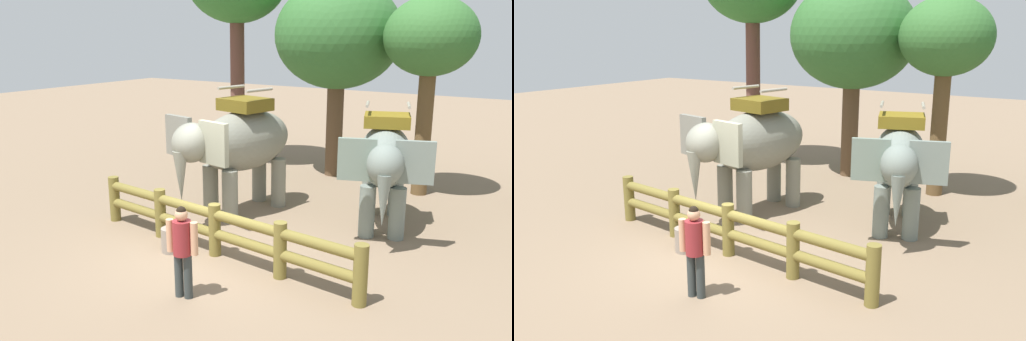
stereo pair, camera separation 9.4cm
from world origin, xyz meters
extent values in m
plane|color=#7D6650|center=(0.00, 0.00, 0.00)|extent=(60.00, 60.00, 0.00)
cylinder|color=brown|center=(-3.17, 0.45, 0.53)|extent=(0.24, 0.24, 1.05)
cylinder|color=brown|center=(-1.59, 0.27, 0.53)|extent=(0.24, 0.24, 1.05)
cylinder|color=brown|center=(0.00, 0.09, 0.53)|extent=(0.24, 0.24, 1.05)
cylinder|color=brown|center=(1.59, -0.09, 0.53)|extent=(0.24, 0.24, 1.05)
cylinder|color=brown|center=(3.17, -0.27, 0.53)|extent=(0.24, 0.24, 1.05)
cylinder|color=brown|center=(0.00, 0.09, 0.45)|extent=(6.37, 0.92, 0.20)
cylinder|color=brown|center=(0.00, 0.09, 0.85)|extent=(6.37, 0.92, 0.20)
cylinder|color=gray|center=(-0.86, 1.81, 0.61)|extent=(0.37, 0.37, 1.23)
cylinder|color=gray|center=(-1.52, 1.95, 0.61)|extent=(0.37, 0.37, 1.23)
cylinder|color=gray|center=(-0.52, 3.44, 0.61)|extent=(0.37, 0.37, 1.23)
cylinder|color=gray|center=(-1.18, 3.57, 0.61)|extent=(0.37, 0.37, 1.23)
ellipsoid|color=gray|center=(-1.02, 2.69, 1.77)|extent=(1.76, 2.96, 1.43)
ellipsoid|color=gray|center=(-1.35, 1.09, 1.95)|extent=(0.95, 1.06, 0.88)
cube|color=gray|center=(-0.74, 1.08, 2.00)|extent=(0.83, 0.29, 0.92)
cube|color=gray|center=(-1.91, 1.33, 2.00)|extent=(0.83, 0.29, 0.92)
cone|color=gray|center=(-1.42, 0.78, 1.24)|extent=(0.33, 0.33, 1.13)
cube|color=brown|center=(-1.02, 2.69, 2.63)|extent=(1.21, 1.11, 0.29)
cylinder|color=#A59E8C|center=(-0.56, 2.60, 2.99)|extent=(0.24, 0.83, 0.07)
cylinder|color=#A59E8C|center=(-1.48, 2.79, 2.99)|extent=(0.24, 0.83, 0.07)
cylinder|color=slate|center=(2.72, 2.86, 0.57)|extent=(0.34, 0.34, 1.13)
cylinder|color=slate|center=(2.14, 2.65, 0.57)|extent=(0.34, 0.34, 1.13)
cylinder|color=slate|center=(2.21, 4.30, 0.57)|extent=(0.34, 0.34, 1.13)
cylinder|color=slate|center=(1.62, 4.09, 0.57)|extent=(0.34, 0.34, 1.13)
ellipsoid|color=slate|center=(2.17, 3.48, 1.63)|extent=(1.92, 2.78, 1.32)
ellipsoid|color=slate|center=(2.68, 2.05, 1.79)|extent=(0.96, 1.04, 0.81)
cube|color=slate|center=(3.16, 2.34, 1.84)|extent=(0.75, 0.36, 0.85)
cube|color=slate|center=(2.12, 1.97, 1.84)|extent=(0.75, 0.36, 0.85)
cone|color=slate|center=(2.78, 1.77, 1.15)|extent=(0.30, 0.30, 1.04)
cube|color=brown|center=(2.17, 3.48, 2.42)|extent=(1.19, 1.12, 0.26)
cylinder|color=#A59E8C|center=(2.58, 3.62, 2.76)|extent=(0.32, 0.74, 0.07)
cylinder|color=#A59E8C|center=(1.77, 3.33, 2.76)|extent=(0.32, 0.74, 0.07)
cylinder|color=#303738|center=(0.69, -1.56, 0.38)|extent=(0.15, 0.15, 0.76)
cylinder|color=#303738|center=(0.53, -1.60, 0.38)|extent=(0.15, 0.15, 0.76)
cylinder|color=maroon|center=(0.61, -1.58, 1.05)|extent=(0.37, 0.37, 0.58)
cylinder|color=tan|center=(0.82, -1.53, 1.07)|extent=(0.12, 0.12, 0.55)
cylinder|color=tan|center=(0.40, -1.63, 1.07)|extent=(0.12, 0.12, 0.55)
sphere|color=tan|center=(0.61, -1.58, 1.45)|extent=(0.21, 0.21, 0.21)
sphere|color=black|center=(0.61, -1.58, 1.50)|extent=(0.16, 0.16, 0.16)
cylinder|color=brown|center=(-3.89, 6.54, 2.49)|extent=(0.45, 0.45, 4.99)
cylinder|color=brown|center=(-0.65, 6.98, 1.59)|extent=(0.50, 0.50, 3.18)
ellipsoid|color=#30652D|center=(-0.65, 6.98, 4.19)|extent=(3.67, 3.67, 3.12)
cylinder|color=brown|center=(2.17, 6.41, 1.76)|extent=(0.42, 0.42, 3.51)
ellipsoid|color=#32662D|center=(2.17, 6.41, 4.17)|extent=(2.37, 2.37, 2.01)
cylinder|color=gray|center=(-0.84, -0.25, 0.25)|extent=(0.39, 0.39, 0.50)
camera|label=1|loc=(6.04, -7.80, 4.31)|focal=37.80mm
camera|label=2|loc=(6.12, -7.75, 4.31)|focal=37.80mm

